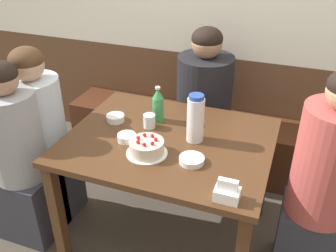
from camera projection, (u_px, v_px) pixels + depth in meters
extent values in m
plane|color=#4C4238|center=(168.00, 233.00, 2.42)|extent=(12.00, 12.00, 0.00)
cube|color=brown|center=(213.00, 106.00, 3.06)|extent=(4.80, 0.04, 0.85)
cube|color=#472314|center=(205.00, 141.00, 2.99)|extent=(2.23, 0.38, 0.43)
cube|color=#4C2D19|center=(169.00, 141.00, 2.07)|extent=(1.12, 0.90, 0.03)
cube|color=#4C2D19|center=(58.00, 215.00, 2.08)|extent=(0.06, 0.06, 0.69)
cube|color=#4C2D19|center=(122.00, 142.00, 2.73)|extent=(0.06, 0.06, 0.69)
cube|color=#4C2D19|center=(264.00, 172.00, 2.42)|extent=(0.06, 0.06, 0.69)
cylinder|color=white|center=(147.00, 153.00, 1.93)|extent=(0.22, 0.22, 0.01)
cylinder|color=beige|center=(147.00, 147.00, 1.92)|extent=(0.18, 0.18, 0.07)
sphere|color=red|center=(138.00, 142.00, 1.87)|extent=(0.02, 0.02, 0.02)
sphere|color=red|center=(144.00, 144.00, 1.85)|extent=(0.02, 0.02, 0.02)
sphere|color=red|center=(152.00, 143.00, 1.86)|extent=(0.02, 0.02, 0.02)
sphere|color=red|center=(156.00, 139.00, 1.90)|extent=(0.02, 0.02, 0.02)
sphere|color=red|center=(152.00, 136.00, 1.93)|extent=(0.02, 0.02, 0.02)
sphere|color=red|center=(145.00, 135.00, 1.93)|extent=(0.02, 0.02, 0.02)
sphere|color=red|center=(138.00, 138.00, 1.91)|extent=(0.02, 0.02, 0.02)
cylinder|color=white|center=(195.00, 120.00, 1.99)|extent=(0.09, 0.09, 0.25)
cylinder|color=#28479E|center=(196.00, 97.00, 1.92)|extent=(0.08, 0.08, 0.02)
cylinder|color=#388E4C|center=(158.00, 109.00, 2.20)|extent=(0.07, 0.07, 0.15)
cone|color=#388E4C|center=(158.00, 94.00, 2.15)|extent=(0.07, 0.07, 0.06)
cylinder|color=silver|center=(158.00, 88.00, 2.13)|extent=(0.03, 0.03, 0.01)
cube|color=white|center=(227.00, 194.00, 1.62)|extent=(0.11, 0.08, 0.05)
cube|color=white|center=(228.00, 185.00, 1.59)|extent=(0.09, 0.03, 0.05)
cylinder|color=white|center=(115.00, 118.00, 2.23)|extent=(0.11, 0.11, 0.04)
cylinder|color=white|center=(192.00, 160.00, 1.86)|extent=(0.13, 0.13, 0.03)
cylinder|color=white|center=(127.00, 137.00, 2.04)|extent=(0.10, 0.10, 0.04)
cylinder|color=silver|center=(149.00, 121.00, 2.15)|extent=(0.07, 0.07, 0.08)
cube|color=#33333D|center=(308.00, 241.00, 2.07)|extent=(0.34, 0.30, 0.45)
cylinder|color=#BC4C47|center=(328.00, 164.00, 1.81)|extent=(0.33, 0.33, 0.60)
cube|color=#33333D|center=(31.00, 203.00, 2.34)|extent=(0.34, 0.30, 0.45)
cylinder|color=#99999E|center=(15.00, 136.00, 2.09)|extent=(0.31, 0.31, 0.53)
sphere|color=#A87A5B|center=(1.00, 79.00, 1.92)|extent=(0.18, 0.18, 0.18)
ellipsoid|color=black|center=(0.00, 74.00, 1.91)|extent=(0.18, 0.18, 0.13)
cube|color=#33333D|center=(51.00, 183.00, 2.51)|extent=(0.34, 0.30, 0.45)
cylinder|color=silver|center=(38.00, 120.00, 2.26)|extent=(0.32, 0.32, 0.53)
sphere|color=tan|center=(27.00, 65.00, 2.09)|extent=(0.19, 0.19, 0.19)
ellipsoid|color=#4C331E|center=(26.00, 59.00, 2.07)|extent=(0.19, 0.19, 0.14)
cube|color=#33333D|center=(201.00, 148.00, 2.88)|extent=(0.30, 0.34, 0.45)
cylinder|color=black|center=(204.00, 91.00, 2.64)|extent=(0.39, 0.39, 0.51)
sphere|color=#A87A5B|center=(207.00, 44.00, 2.47)|extent=(0.20, 0.20, 0.20)
ellipsoid|color=black|center=(207.00, 38.00, 2.45)|extent=(0.21, 0.21, 0.15)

